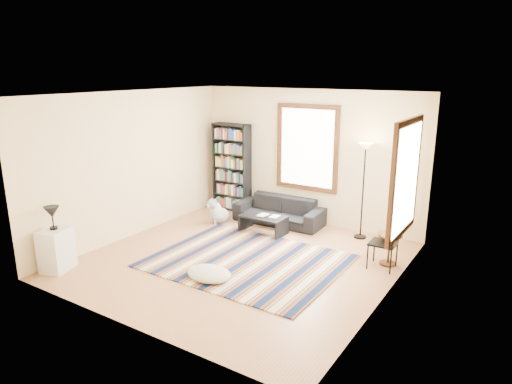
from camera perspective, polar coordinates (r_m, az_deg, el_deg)
The scene contains 21 objects.
floor at distance 7.98m, azimuth -1.96°, elevation -8.80°, with size 5.00×5.00×0.10m, color #AA7D4D.
ceiling at distance 7.30m, azimuth -2.17°, elevation 12.49°, with size 5.00×5.00×0.10m, color white.
wall_back at distance 9.66m, azimuth 6.59°, elevation 4.41°, with size 5.00×0.10×2.80m, color beige.
wall_front at distance 5.68m, azimuth -16.86°, elevation -3.88°, with size 5.00×0.10×2.80m, color beige.
wall_left at distance 9.17m, azimuth -15.31°, elevation 3.38°, with size 0.10×5.00×2.80m, color beige.
wall_right at distance 6.46m, azimuth 16.92°, elevation -1.61°, with size 0.10×5.00×2.80m, color beige.
window_back at distance 9.56m, azimuth 6.41°, elevation 5.51°, with size 1.20×0.06×1.60m, color white.
window_right at distance 7.18m, azimuth 18.21°, elevation 1.59°, with size 0.06×1.20×1.60m, color white.
rug at distance 7.90m, azimuth -1.14°, elevation -8.58°, with size 3.13×2.50×0.02m, color #0D1E42.
sofa at distance 9.70m, azimuth 2.89°, elevation -2.32°, with size 0.74×1.90×0.55m, color black.
bookshelf at distance 10.47m, azimuth -3.05°, elevation 3.09°, with size 0.90×0.30×2.00m, color black.
coffee_table at distance 9.14m, azimuth 0.92°, elevation -4.06°, with size 0.90×0.50×0.36m, color black.
book_a at distance 9.13m, azimuth 0.39°, elevation -2.81°, with size 0.18×0.24×0.02m, color beige.
book_b at distance 9.04m, azimuth 1.90°, elevation -3.01°, with size 0.22×0.16×0.02m, color beige.
floor_cushion at distance 7.28m, azimuth -5.88°, elevation -10.10°, with size 0.75×0.56×0.19m, color beige.
floor_lamp at distance 8.90m, azimuth 13.22°, elevation 0.05°, with size 0.30×0.30×1.86m, color black, non-canonical shape.
side_table at distance 8.00m, azimuth 16.28°, elevation -6.89°, with size 0.40×0.40×0.54m, color #472511.
folding_chair at distance 7.78m, azimuth 15.60°, elevation -6.20°, with size 0.42×0.40×0.86m, color black.
white_cabinet at distance 8.14m, azimuth -23.69°, elevation -6.60°, with size 0.38×0.50×0.70m, color silver.
table_lamp at distance 7.97m, azimuth -24.10°, elevation -2.98°, with size 0.24×0.24×0.38m, color black, non-canonical shape.
dog at distance 9.72m, azimuth -4.60°, elevation -2.30°, with size 0.40×0.56×0.56m, color silver, non-canonical shape.
Camera 1 is at (4.16, -5.99, 3.20)m, focal length 32.00 mm.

